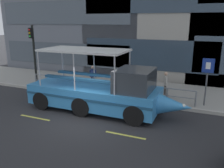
# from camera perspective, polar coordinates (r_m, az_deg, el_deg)

# --- Properties ---
(ground_plane) EXTENTS (120.00, 120.00, 0.00)m
(ground_plane) POSITION_cam_1_polar(r_m,az_deg,el_deg) (11.71, -6.62, -8.52)
(ground_plane) COLOR #2B2B2D
(sidewalk) EXTENTS (32.00, 4.80, 0.18)m
(sidewalk) POSITION_cam_1_polar(r_m,az_deg,el_deg) (16.49, 2.88, -1.01)
(sidewalk) COLOR #99968E
(sidewalk) RESTS_ON ground_plane
(curb_edge) EXTENTS (32.00, 0.18, 0.18)m
(curb_edge) POSITION_cam_1_polar(r_m,az_deg,el_deg) (14.28, -0.54, -3.59)
(curb_edge) COLOR #B2ADA3
(curb_edge) RESTS_ON ground_plane
(lane_centreline) EXTENTS (25.80, 0.12, 0.01)m
(lane_centreline) POSITION_cam_1_polar(r_m,az_deg,el_deg) (11.07, -8.72, -10.05)
(lane_centreline) COLOR #DBD64C
(lane_centreline) RESTS_ON ground_plane
(curb_guardrail) EXTENTS (10.91, 0.09, 0.89)m
(curb_guardrail) POSITION_cam_1_polar(r_m,az_deg,el_deg) (14.57, -1.79, -0.42)
(curb_guardrail) COLOR gray
(curb_guardrail) RESTS_ON sidewalk
(traffic_light_pole) EXTENTS (0.24, 0.46, 4.23)m
(traffic_light_pole) POSITION_cam_1_polar(r_m,az_deg,el_deg) (17.87, -18.71, 8.15)
(traffic_light_pole) COLOR black
(traffic_light_pole) RESTS_ON sidewalk
(parking_sign) EXTENTS (0.60, 0.12, 2.61)m
(parking_sign) POSITION_cam_1_polar(r_m,az_deg,el_deg) (13.39, 22.30, 2.27)
(parking_sign) COLOR #4C4F54
(parking_sign) RESTS_ON sidewalk
(duck_tour_boat) EXTENTS (8.73, 2.54, 3.26)m
(duck_tour_boat) POSITION_cam_1_polar(r_m,az_deg,el_deg) (12.36, -2.34, -1.97)
(duck_tour_boat) COLOR #388CD1
(duck_tour_boat) RESTS_ON ground_plane
(pedestrian_near_bow) EXTENTS (0.26, 0.44, 1.60)m
(pedestrian_near_bow) POSITION_cam_1_polar(r_m,az_deg,el_deg) (14.26, 12.96, 0.41)
(pedestrian_near_bow) COLOR #47423D
(pedestrian_near_bow) RESTS_ON sidewalk
(pedestrian_mid_left) EXTENTS (0.30, 0.43, 1.65)m
(pedestrian_mid_left) POSITION_cam_1_polar(r_m,az_deg,el_deg) (15.22, 2.56, 1.85)
(pedestrian_mid_left) COLOR #1E2338
(pedestrian_mid_left) RESTS_ON sidewalk
(pedestrian_mid_right) EXTENTS (0.42, 0.27, 1.57)m
(pedestrian_mid_right) POSITION_cam_1_polar(r_m,az_deg,el_deg) (16.01, -4.69, 2.30)
(pedestrian_mid_right) COLOR #1E2338
(pedestrian_mid_right) RESTS_ON sidewalk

